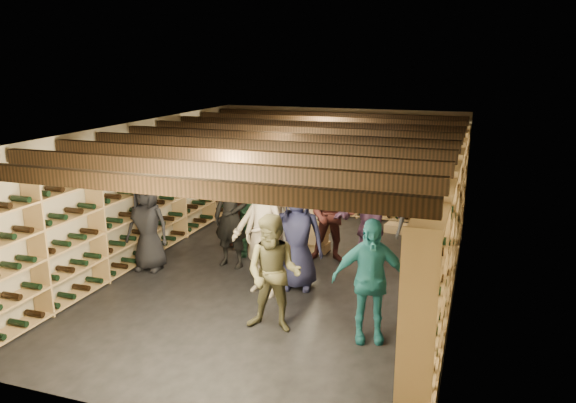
% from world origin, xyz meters
% --- Properties ---
extents(ground, '(8.00, 8.00, 0.00)m').
position_xyz_m(ground, '(0.00, 0.00, 0.00)').
color(ground, black).
rests_on(ground, ground).
extents(walls, '(5.52, 8.02, 2.40)m').
position_xyz_m(walls, '(0.00, 0.00, 1.20)').
color(walls, tan).
rests_on(walls, ground).
extents(ceiling, '(5.50, 8.00, 0.01)m').
position_xyz_m(ceiling, '(0.00, 0.00, 2.40)').
color(ceiling, '#BDB4A1').
rests_on(ceiling, walls).
extents(ceiling_joists, '(5.40, 7.12, 0.18)m').
position_xyz_m(ceiling_joists, '(0.00, 0.00, 2.26)').
color(ceiling_joists, black).
rests_on(ceiling_joists, ground).
extents(wine_rack_left, '(0.32, 7.50, 2.15)m').
position_xyz_m(wine_rack_left, '(-2.57, 0.00, 1.08)').
color(wine_rack_left, tan).
rests_on(wine_rack_left, ground).
extents(wine_rack_right, '(0.32, 7.50, 2.15)m').
position_xyz_m(wine_rack_right, '(2.57, 0.00, 1.08)').
color(wine_rack_right, tan).
rests_on(wine_rack_right, ground).
extents(wine_rack_back, '(4.70, 0.30, 2.15)m').
position_xyz_m(wine_rack_back, '(0.00, 3.83, 1.07)').
color(wine_rack_back, tan).
rests_on(wine_rack_back, ground).
extents(crate_stack_left, '(0.52, 0.36, 0.85)m').
position_xyz_m(crate_stack_left, '(0.19, 1.30, 0.42)').
color(crate_stack_left, tan).
rests_on(crate_stack_left, ground).
extents(crate_stack_right, '(0.55, 0.41, 0.51)m').
position_xyz_m(crate_stack_right, '(-0.49, 2.61, 0.26)').
color(crate_stack_right, tan).
rests_on(crate_stack_right, ground).
extents(crate_loose, '(0.55, 0.42, 0.17)m').
position_xyz_m(crate_loose, '(1.49, 2.99, 0.09)').
color(crate_loose, tan).
rests_on(crate_loose, ground).
extents(person_0, '(0.78, 0.55, 1.52)m').
position_xyz_m(person_0, '(-2.18, -0.47, 0.76)').
color(person_0, black).
rests_on(person_0, ground).
extents(person_1, '(0.68, 0.49, 1.73)m').
position_xyz_m(person_1, '(-0.92, 0.11, 0.86)').
color(person_1, black).
rests_on(person_1, ground).
extents(person_2, '(0.78, 0.62, 1.56)m').
position_xyz_m(person_2, '(0.57, -1.84, 0.78)').
color(person_2, brown).
rests_on(person_2, ground).
extents(person_3, '(1.33, 0.91, 1.90)m').
position_xyz_m(person_3, '(-0.12, -0.16, 0.95)').
color(person_3, beige).
rests_on(person_3, ground).
extents(person_4, '(1.01, 0.66, 1.60)m').
position_xyz_m(person_4, '(1.79, -1.69, 0.80)').
color(person_4, '#1F6C78').
rests_on(person_4, ground).
extents(person_5, '(1.67, 0.71, 1.74)m').
position_xyz_m(person_5, '(-1.12, 1.21, 0.87)').
color(person_5, brown).
rests_on(person_5, ground).
extents(person_6, '(0.91, 0.70, 1.66)m').
position_xyz_m(person_6, '(0.41, -0.40, 0.83)').
color(person_6, '#22254B').
rests_on(person_6, ground).
extents(person_7, '(0.80, 0.67, 1.87)m').
position_xyz_m(person_7, '(0.02, -0.78, 0.94)').
color(person_7, gray).
rests_on(person_7, ground).
extents(person_8, '(0.92, 0.78, 1.70)m').
position_xyz_m(person_8, '(0.62, 0.90, 0.85)').
color(person_8, '#4C211F').
rests_on(person_8, ground).
extents(person_9, '(1.32, 0.90, 1.89)m').
position_xyz_m(person_9, '(-0.15, 0.96, 0.94)').
color(person_9, '#A29992').
rests_on(person_9, ground).
extents(person_10, '(0.98, 0.60, 1.56)m').
position_xyz_m(person_10, '(-0.85, 0.73, 0.78)').
color(person_10, '#1E4330').
rests_on(person_10, ground).
extents(person_11, '(1.48, 1.00, 1.53)m').
position_xyz_m(person_11, '(1.24, 1.30, 0.76)').
color(person_11, '#916097').
rests_on(person_11, ground).
extents(person_12, '(0.93, 0.65, 1.82)m').
position_xyz_m(person_12, '(2.18, 0.94, 0.91)').
color(person_12, '#303135').
rests_on(person_12, ground).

